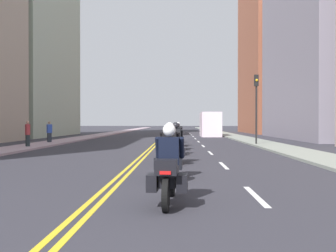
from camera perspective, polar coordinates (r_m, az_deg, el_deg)
name	(u,v)px	position (r m, az deg, el deg)	size (l,w,h in m)	color
ground_plane	(165,135)	(48.57, -0.46, -1.39)	(264.00, 264.00, 0.00)	#2F2E36
sidewalk_left	(102,135)	(49.50, -9.79, -1.29)	(2.43, 144.00, 0.12)	#A88F99
sidewalk_right	(229,135)	(48.95, 8.98, -1.31)	(2.43, 144.00, 0.12)	gray
centreline_yellow_inner	(164,135)	(48.57, -0.60, -1.38)	(0.12, 132.00, 0.01)	yellow
centreline_yellow_outer	(166,135)	(48.56, -0.32, -1.38)	(0.12, 132.00, 0.01)	yellow
lane_dashes_white	(201,144)	(29.60, 4.85, -2.61)	(0.14, 56.40, 0.01)	silver
building_right_1	(326,50)	(42.32, 22.34, 10.39)	(8.42, 19.51, 17.80)	gray
building_left_2	(31,4)	(50.76, -19.61, 16.70)	(7.17, 17.77, 31.58)	#A9BBA4
building_right_2	(268,48)	(62.54, 14.62, 11.08)	(6.64, 17.49, 26.19)	brown
motorcycle_0	(169,171)	(7.62, 0.11, -6.75)	(0.78, 2.14, 1.61)	black
motorcycle_1	(169,156)	(10.97, 0.20, -4.51)	(0.78, 2.22, 1.63)	black
motorcycle_2	(175,147)	(15.13, 1.12, -3.15)	(0.78, 2.20, 1.64)	black
motorcycle_3	(175,142)	(19.09, 1.00, -2.41)	(0.77, 2.24, 1.62)	black
motorcycle_4	(177,139)	(22.58, 1.42, -1.92)	(0.76, 2.24, 1.61)	black
motorcycle_5	(178,136)	(26.10, 1.53, -1.55)	(0.76, 2.20, 1.66)	black
motorcycle_6	(176,135)	(30.37, 1.15, -1.29)	(0.77, 2.13, 1.58)	black
traffic_light_near	(256,97)	(27.91, 12.97, 4.23)	(0.28, 0.38, 5.00)	black
pedestrian_0	(49,132)	(30.75, -17.19, -0.88)	(0.41, 0.41, 1.71)	#272E37
pedestrian_1	(28,134)	(25.73, -20.11, -1.12)	(0.39, 0.42, 1.75)	#222C2F
parked_truck	(210,125)	(45.53, 6.22, 0.08)	(2.20, 6.50, 2.80)	beige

